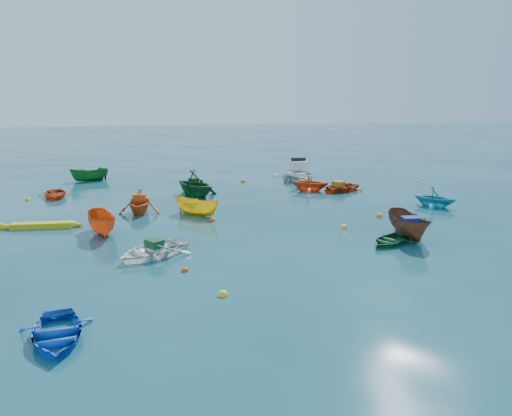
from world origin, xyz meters
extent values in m
plane|color=#093745|center=(0.00, 0.00, 0.00)|extent=(160.00, 160.00, 0.00)
imported|color=blue|center=(-7.95, -7.73, 0.00)|extent=(2.49, 3.15, 0.59)
imported|color=white|center=(-5.46, -0.96, 0.00)|extent=(3.95, 3.82, 0.67)
imported|color=brown|center=(6.12, -0.48, 0.00)|extent=(1.52, 3.45, 1.30)
imported|color=#CE5213|center=(-6.23, 6.73, 0.00)|extent=(2.67, 2.99, 1.43)
imported|color=yellow|center=(-3.13, 5.65, 0.00)|extent=(2.79, 2.59, 1.07)
imported|color=#125028|center=(4.87, -1.23, 0.00)|extent=(2.93, 2.77, 0.49)
imported|color=teal|center=(10.66, 5.11, 0.00)|extent=(3.12, 3.15, 1.25)
imported|color=#D34F13|center=(-7.82, 2.79, 0.00)|extent=(1.91, 3.28, 1.19)
imported|color=#124E1E|center=(-2.91, 10.73, 0.00)|extent=(4.30, 4.43, 1.78)
imported|color=#A8370E|center=(6.80, 10.56, 0.00)|extent=(3.84, 3.50, 0.65)
imported|color=#C43B10|center=(-11.72, 12.02, 0.00)|extent=(2.53, 3.15, 0.58)
imported|color=#D14813|center=(4.86, 11.06, 0.00)|extent=(3.28, 3.13, 1.34)
imported|color=#14571D|center=(-10.31, 17.80, 0.00)|extent=(2.98, 1.76, 1.08)
imported|color=silver|center=(5.30, 15.58, 0.00)|extent=(3.32, 4.63, 1.56)
cube|color=#124927|center=(-5.38, -0.90, 0.50)|extent=(0.83, 0.86, 0.33)
cube|color=navy|center=(6.11, -0.63, 0.83)|extent=(0.79, 0.62, 0.36)
cube|color=#CF4515|center=(-6.23, 6.78, 0.88)|extent=(0.75, 0.60, 0.33)
cube|color=#104115|center=(-2.96, 10.82, 1.03)|extent=(0.71, 0.67, 0.27)
cube|color=#B67012|center=(6.71, 10.51, 0.51)|extent=(0.87, 0.94, 0.37)
sphere|color=#D6460B|center=(-4.26, -3.01, 0.00)|extent=(0.29, 0.29, 0.29)
sphere|color=yellow|center=(-3.13, -5.57, 0.00)|extent=(0.37, 0.37, 0.37)
sphere|color=orange|center=(6.46, 3.40, 0.00)|extent=(0.36, 0.36, 0.36)
sphere|color=#D3480B|center=(-2.49, 4.20, 0.00)|extent=(0.35, 0.35, 0.35)
sphere|color=yellow|center=(3.79, 1.65, 0.00)|extent=(0.35, 0.35, 0.35)
sphere|color=orange|center=(4.25, 11.78, 0.00)|extent=(0.31, 0.31, 0.31)
sphere|color=gold|center=(-13.21, 11.39, 0.00)|extent=(0.33, 0.33, 0.33)
sphere|color=#D0680B|center=(0.96, 15.20, 0.00)|extent=(0.38, 0.38, 0.38)
sphere|color=yellow|center=(14.54, 13.32, 0.00)|extent=(0.30, 0.30, 0.30)
camera|label=1|loc=(-4.94, -20.91, 6.60)|focal=35.00mm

